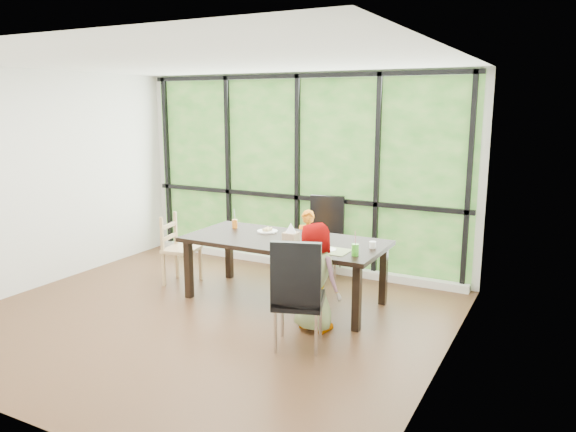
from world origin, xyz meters
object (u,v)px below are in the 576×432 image
Objects in this scene: chair_interior_leather at (299,293)px; plate_far at (267,231)px; chair_window_leather at (324,238)px; child_older at (317,277)px; dining_table at (284,270)px; child_toddler at (308,248)px; orange_cup at (235,224)px; chair_end_beech at (182,249)px; tissue_box at (291,238)px; plate_near at (326,250)px; green_cup at (355,250)px; white_mug at (373,245)px.

chair_interior_leather reaches higher than plate_far.
child_older is (0.64, -1.62, 0.02)m from chair_window_leather.
dining_table is 2.38× the size of child_toddler.
orange_cup is (-0.83, -0.42, 0.31)m from child_toddler.
tissue_box is (1.65, -0.12, 0.37)m from chair_end_beech.
green_cup is at bearing -9.02° from plate_near.
tissue_box is at bearing -84.50° from child_toddler.
chair_end_beech reaches higher than plate_near.
plate_near is 1.72× the size of green_cup.
child_toddler is 0.61m from plate_far.
chair_window_leather is at bearing -66.47° from chair_end_beech.
chair_interior_leather is 0.84m from green_cup.
child_toddler is at bearing 136.72° from green_cup.
plate_near is (0.98, -0.45, -0.00)m from plate_far.
plate_far is 2.07× the size of green_cup.
child_older is 0.49m from green_cup.
tissue_box is at bearing -26.61° from child_older.
dining_table is 1.12m from white_mug.
child_toddler is 0.87× the size of child_older.
plate_far is at bearing 174.16° from white_mug.
chair_end_beech is 2.55m from white_mug.
chair_end_beech is at bearing -158.49° from orange_cup.
plate_near is (2.11, -0.19, 0.31)m from chair_end_beech.
plate_near is at bearing -24.50° from plate_far.
child_toddler reaches higher than plate_far.
chair_end_beech is at bearing -177.28° from white_mug.
green_cup is (0.93, -1.30, 0.27)m from chair_window_leather.
white_mug is at bearing -98.60° from chair_end_beech.
chair_interior_leather is at bearing -49.89° from plate_far.
chair_window_leather is 5.16× the size of plate_near.
orange_cup is at bearing -179.46° from plate_far.
chair_end_beech is at bearing 174.95° from plate_near.
green_cup is at bearing -16.00° from dining_table.
white_mug is (1.87, -0.14, -0.02)m from orange_cup.
child_older reaches higher than tissue_box.
child_older is at bearing -106.60° from chair_interior_leather.
orange_cup is at bearing -57.90° from chair_interior_leather.
chair_end_beech is 1.63m from child_toddler.
plate_far is at bearing -24.93° from child_older.
chair_end_beech is (-1.48, -0.04, 0.08)m from dining_table.
dining_table is 0.65m from child_toddler.
child_toddler is at bearing 126.10° from plate_near.
chair_window_leather is 1.10× the size of child_toddler.
chair_end_beech is 0.80× the size of child_older.
orange_cup is (-0.83, 0.22, 0.43)m from dining_table.
dining_table is at bearing 164.00° from green_cup.
child_older is 0.80m from white_mug.
child_older is 0.42m from plate_near.
child_older is (-0.02, 0.44, 0.02)m from chair_interior_leather.
chair_interior_leather reaches higher than white_mug.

